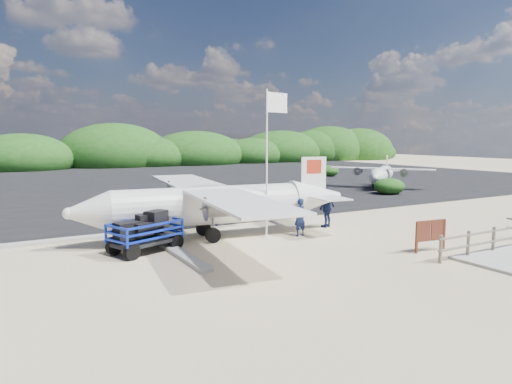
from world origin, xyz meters
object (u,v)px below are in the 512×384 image
(flagpole, at_px, (266,238))
(aircraft_large, at_px, (325,182))
(crew_a, at_px, (300,217))
(crew_c, at_px, (327,208))
(signboard, at_px, (430,252))
(crew_b, at_px, (210,207))
(baggage_cart, at_px, (146,252))

(flagpole, distance_m, aircraft_large, 25.62)
(flagpole, bearing_deg, crew_a, -16.96)
(crew_a, relative_size, crew_c, 0.87)
(flagpole, xyz_separation_m, signboard, (4.19, -5.21, 0.00))
(signboard, height_order, aircraft_large, aircraft_large)
(flagpole, distance_m, crew_a, 1.74)
(signboard, height_order, crew_b, crew_b)
(flagpole, bearing_deg, aircraft_large, 46.14)
(baggage_cart, distance_m, crew_b, 5.74)
(crew_c, bearing_deg, aircraft_large, -146.65)
(flagpole, distance_m, crew_c, 3.94)
(signboard, bearing_deg, baggage_cart, 157.30)
(crew_a, bearing_deg, aircraft_large, -135.86)
(baggage_cart, bearing_deg, crew_a, -25.72)
(flagpole, height_order, crew_a, flagpole)
(flagpole, xyz_separation_m, aircraft_large, (17.75, 18.47, 0.00))
(baggage_cart, bearing_deg, crew_b, 19.31)
(crew_a, bearing_deg, flagpole, -22.06)
(aircraft_large, bearing_deg, baggage_cart, 46.11)
(aircraft_large, bearing_deg, crew_b, 45.69)
(crew_a, xyz_separation_m, crew_c, (2.32, 1.01, 0.12))
(baggage_cart, height_order, crew_b, crew_b)
(crew_a, height_order, crew_b, crew_b)
(crew_c, xyz_separation_m, aircraft_large, (13.98, 17.90, -0.97))
(crew_a, bearing_deg, crew_b, -65.12)
(crew_c, relative_size, aircraft_large, 0.13)
(baggage_cart, relative_size, crew_b, 1.52)
(crew_c, bearing_deg, signboard, 75.44)
(aircraft_large, bearing_deg, crew_c, 59.61)
(flagpole, bearing_deg, signboard, -51.24)
(baggage_cart, xyz_separation_m, aircraft_large, (23.07, 18.35, 0.00))
(baggage_cart, distance_m, crew_a, 6.84)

